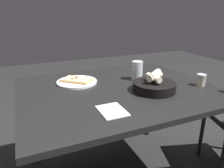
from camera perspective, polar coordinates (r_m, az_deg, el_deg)
The scene contains 6 objects.
dining_table at distance 1.35m, azimuth 1.43°, elevation -3.20°, with size 0.96×1.19×0.72m.
pizza_plate at distance 1.44m, azimuth -9.45°, elevation 0.71°, with size 0.27×0.27×0.04m.
bread_basket at distance 1.30m, azimuth 11.25°, elevation -0.30°, with size 0.26×0.26×0.12m.
beer_glass at distance 1.48m, azimuth 6.77°, elevation 3.32°, with size 0.08×0.08×0.13m.
pepper_shaker at distance 1.47m, azimuth 22.85°, elevation 0.85°, with size 0.06×0.06×0.08m.
napkin at distance 1.03m, azimuth 0.06°, elevation -7.20°, with size 0.16×0.12×0.00m.
Camera 1 is at (-1.13, 0.53, 1.18)m, focal length 33.93 mm.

